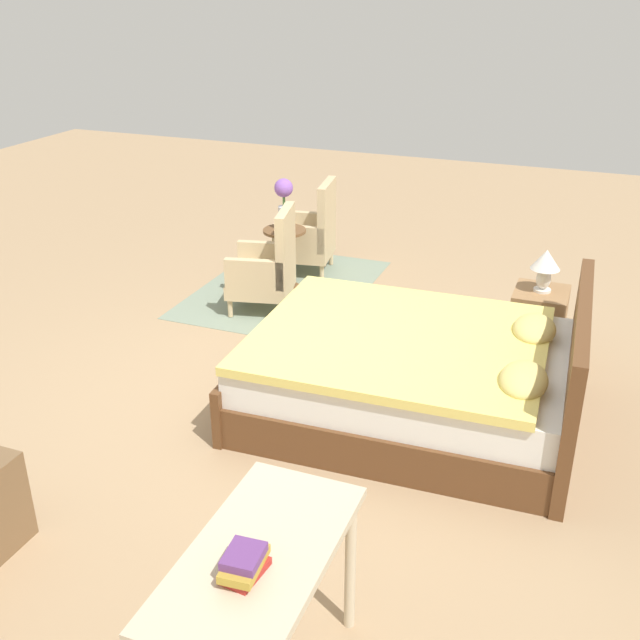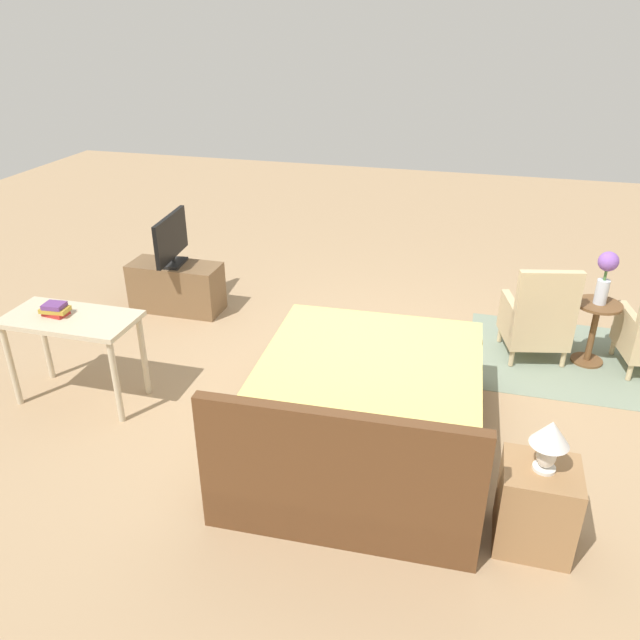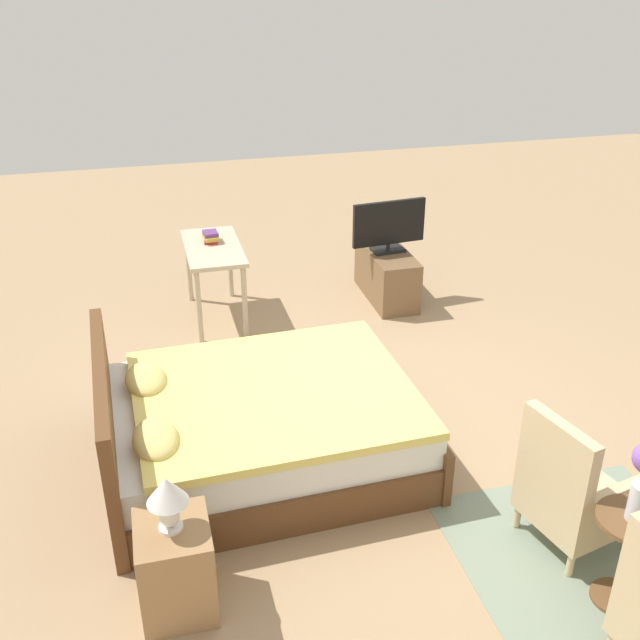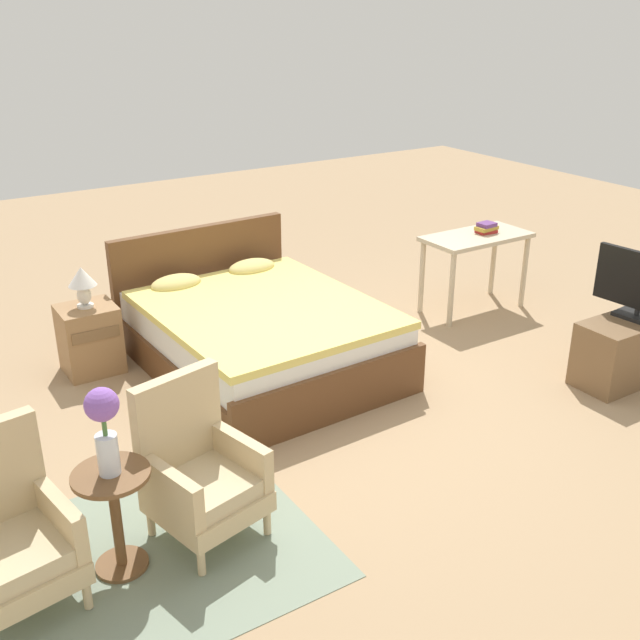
{
  "view_description": "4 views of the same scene",
  "coord_description": "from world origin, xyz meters",
  "views": [
    {
      "loc": [
        4.09,
        1.9,
        2.73
      ],
      "look_at": [
        -0.0,
        0.3,
        0.7
      ],
      "focal_mm": 42.0,
      "sensor_mm": 36.0,
      "label": 1
    },
    {
      "loc": [
        -0.89,
        4.58,
        2.91
      ],
      "look_at": [
        0.26,
        0.31,
        0.69
      ],
      "focal_mm": 35.0,
      "sensor_mm": 36.0,
      "label": 2
    },
    {
      "loc": [
        -4.51,
        1.55,
        3.32
      ],
      "look_at": [
        0.31,
        0.31,
        0.79
      ],
      "focal_mm": 42.0,
      "sensor_mm": 36.0,
      "label": 3
    },
    {
      "loc": [
        -2.78,
        -4.06,
        2.77
      ],
      "look_at": [
        0.01,
        0.31,
        0.57
      ],
      "focal_mm": 42.0,
      "sensor_mm": 36.0,
      "label": 4
    }
  ],
  "objects": [
    {
      "name": "book_stack",
      "position": [
        2.25,
        0.88,
        0.8
      ],
      "size": [
        0.22,
        0.14,
        0.1
      ],
      "color": "#AD2823",
      "rests_on": "vanity_desk"
    },
    {
      "name": "armchair_by_window_right",
      "position": [
        -1.48,
        -0.79,
        0.38
      ],
      "size": [
        0.65,
        0.65,
        0.92
      ],
      "color": "#CCB284",
      "rests_on": "floor_rug"
    },
    {
      "name": "vanity_desk",
      "position": [
        2.13,
        0.88,
        0.64
      ],
      "size": [
        1.04,
        0.52,
        0.75
      ],
      "color": "beige",
      "rests_on": "ground_plane"
    },
    {
      "name": "ground_plane",
      "position": [
        0.0,
        0.0,
        0.0
      ],
      "size": [
        16.0,
        16.0,
        0.0
      ],
      "primitive_type": "plane",
      "color": "#A38460"
    },
    {
      "name": "nightstand",
      "position": [
        -1.4,
        1.56,
        0.28
      ],
      "size": [
        0.44,
        0.41,
        0.56
      ],
      "color": "#997047",
      "rests_on": "ground_plane"
    },
    {
      "name": "floor_rug",
      "position": [
        -1.97,
        -0.84,
        0.0
      ],
      "size": [
        2.1,
        1.5,
        0.01
      ],
      "color": "gray",
      "rests_on": "ground_plane"
    },
    {
      "name": "side_table",
      "position": [
        -1.97,
        -0.83,
        0.37
      ],
      "size": [
        0.4,
        0.4,
        0.59
      ],
      "color": "brown",
      "rests_on": "ground_plane"
    },
    {
      "name": "tv_stand",
      "position": [
        2.16,
        -0.88,
        0.26
      ],
      "size": [
        0.96,
        0.4,
        0.52
      ],
      "color": "brown",
      "rests_on": "ground_plane"
    },
    {
      "name": "tv_flatscreen",
      "position": [
        2.16,
        -0.88,
        0.79
      ],
      "size": [
        0.23,
        0.76,
        0.52
      ],
      "color": "black",
      "rests_on": "tv_stand"
    },
    {
      "name": "bed",
      "position": [
        -0.23,
        0.9,
        0.3
      ],
      "size": [
        1.73,
        2.19,
        0.96
      ],
      "color": "brown",
      "rests_on": "ground_plane"
    },
    {
      "name": "table_lamp",
      "position": [
        -1.4,
        1.56,
        0.77
      ],
      "size": [
        0.22,
        0.22,
        0.33
      ],
      "color": "silver",
      "rests_on": "nightstand"
    }
  ]
}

